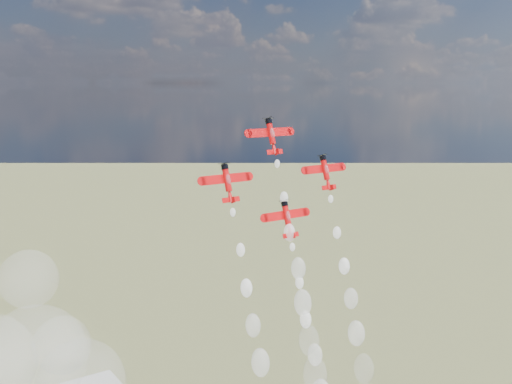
{
  "coord_description": "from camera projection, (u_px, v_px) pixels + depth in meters",
  "views": [
    {
      "loc": [
        -73.41,
        -102.93,
        131.49
      ],
      "look_at": [
        -3.99,
        -0.09,
        108.89
      ],
      "focal_mm": 42.0,
      "sensor_mm": 36.0,
      "label": 1
    }
  ],
  "objects": [
    {
      "name": "plane_left",
      "position": [
        227.0,
        182.0,
        121.66
      ],
      "size": [
        11.33,
        4.86,
        7.82
      ],
      "rotation": [
        1.24,
        0.0,
        0.0
      ],
      "color": "red",
      "rests_on": "ground"
    },
    {
      "name": "plane_lead",
      "position": [
        271.0,
        135.0,
        129.74
      ],
      "size": [
        11.33,
        4.86,
        7.82
      ],
      "rotation": [
        1.24,
        0.0,
        0.0
      ],
      "color": "red",
      "rests_on": "ground"
    },
    {
      "name": "plane_slot",
      "position": [
        287.0,
        218.0,
        127.96
      ],
      "size": [
        11.33,
        4.86,
        7.82
      ],
      "rotation": [
        1.24,
        0.0,
        0.0
      ],
      "color": "red",
      "rests_on": "ground"
    },
    {
      "name": "smoke_trail_lead",
      "position": [
        313.0,
        362.0,
        124.92
      ],
      "size": [
        5.1,
        20.38,
        53.79
      ],
      "color": "white",
      "rests_on": "plane_lead"
    },
    {
      "name": "plane_right",
      "position": [
        326.0,
        172.0,
        136.05
      ],
      "size": [
        11.33,
        4.86,
        7.82
      ],
      "rotation": [
        1.24,
        0.0,
        0.0
      ],
      "color": "red",
      "rests_on": "ground"
    }
  ]
}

